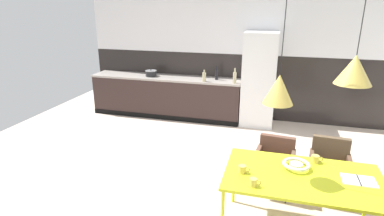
# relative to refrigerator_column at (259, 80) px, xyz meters

# --- Properties ---
(ground_plane) EXTENTS (8.95, 8.95, 0.00)m
(ground_plane) POSITION_rel_refrigerator_column_xyz_m (-0.33, -3.01, -0.94)
(ground_plane) COLOR beige
(back_wall_splashback_dark) EXTENTS (6.89, 0.12, 1.38)m
(back_wall_splashback_dark) POSITION_rel_refrigerator_column_xyz_m (-0.33, 0.36, -0.25)
(back_wall_splashback_dark) COLOR black
(back_wall_splashback_dark) RESTS_ON ground
(back_wall_panel_upper) EXTENTS (6.89, 0.12, 1.38)m
(back_wall_panel_upper) POSITION_rel_refrigerator_column_xyz_m (-0.33, 0.36, 1.14)
(back_wall_panel_upper) COLOR silver
(back_wall_panel_upper) RESTS_ON back_wall_splashback_dark
(kitchen_counter) EXTENTS (3.30, 0.63, 0.88)m
(kitchen_counter) POSITION_rel_refrigerator_column_xyz_m (-1.98, -0.00, -0.50)
(kitchen_counter) COLOR #332422
(kitchen_counter) RESTS_ON ground
(refrigerator_column) EXTENTS (0.65, 0.60, 1.88)m
(refrigerator_column) POSITION_rel_refrigerator_column_xyz_m (0.00, 0.00, 0.00)
(refrigerator_column) COLOR silver
(refrigerator_column) RESTS_ON ground
(dining_table) EXTENTS (1.57, 0.92, 0.73)m
(dining_table) POSITION_rel_refrigerator_column_xyz_m (0.68, -3.28, -0.26)
(dining_table) COLOR #C7CE1F
(dining_table) RESTS_ON ground
(armchair_by_stool) EXTENTS (0.52, 0.51, 0.76)m
(armchair_by_stool) POSITION_rel_refrigerator_column_xyz_m (1.08, -2.38, -0.45)
(armchair_by_stool) COLOR brown
(armchair_by_stool) RESTS_ON ground
(armchair_corner_seat) EXTENTS (0.53, 0.52, 0.72)m
(armchair_corner_seat) POSITION_rel_refrigerator_column_xyz_m (0.41, -2.43, -0.46)
(armchair_corner_seat) COLOR brown
(armchair_corner_seat) RESTS_ON ground
(fruit_bowl) EXTENTS (0.29, 0.29, 0.07)m
(fruit_bowl) POSITION_rel_refrigerator_column_xyz_m (0.61, -3.14, -0.17)
(fruit_bowl) COLOR silver
(fruit_bowl) RESTS_ON dining_table
(open_book) EXTENTS (0.32, 0.22, 0.02)m
(open_book) POSITION_rel_refrigerator_column_xyz_m (1.20, -3.24, -0.21)
(open_book) COLOR white
(open_book) RESTS_ON dining_table
(mug_tall_blue) EXTENTS (0.11, 0.07, 0.08)m
(mug_tall_blue) POSITION_rel_refrigerator_column_xyz_m (0.21, -3.61, -0.17)
(mug_tall_blue) COLOR gold
(mug_tall_blue) RESTS_ON dining_table
(mug_wide_latte) EXTENTS (0.12, 0.08, 0.08)m
(mug_wide_latte) POSITION_rel_refrigerator_column_xyz_m (0.08, -3.38, -0.17)
(mug_wide_latte) COLOR gold
(mug_wide_latte) RESTS_ON dining_table
(mug_white_ceramic) EXTENTS (0.12, 0.08, 0.08)m
(mug_white_ceramic) POSITION_rel_refrigerator_column_xyz_m (0.82, -2.95, -0.17)
(mug_white_ceramic) COLOR gold
(mug_white_ceramic) RESTS_ON dining_table
(cooking_pot) EXTENTS (0.25, 0.25, 0.15)m
(cooking_pot) POSITION_rel_refrigerator_column_xyz_m (-2.31, -0.04, 0.01)
(cooking_pot) COLOR black
(cooking_pot) RESTS_ON kitchen_counter
(bottle_oil_tall) EXTENTS (0.08, 0.08, 0.24)m
(bottle_oil_tall) POSITION_rel_refrigerator_column_xyz_m (-1.08, -0.22, 0.05)
(bottle_oil_tall) COLOR tan
(bottle_oil_tall) RESTS_ON kitchen_counter
(bottle_vinegar_dark) EXTENTS (0.06, 0.06, 0.28)m
(bottle_vinegar_dark) POSITION_rel_refrigerator_column_xyz_m (-0.87, 0.01, 0.07)
(bottle_vinegar_dark) COLOR black
(bottle_vinegar_dark) RESTS_ON kitchen_counter
(bottle_spice_small) EXTENTS (0.07, 0.07, 0.30)m
(bottle_spice_small) POSITION_rel_refrigerator_column_xyz_m (-0.46, -0.20, 0.07)
(bottle_spice_small) COLOR tan
(bottle_spice_small) RESTS_ON kitchen_counter
(pendant_lamp_over_table_near) EXTENTS (0.29, 0.29, 1.23)m
(pendant_lamp_over_table_near) POSITION_rel_refrigerator_column_xyz_m (0.37, -3.33, 0.69)
(pendant_lamp_over_table_near) COLOR black
(pendant_lamp_over_table_far) EXTENTS (0.32, 0.32, 1.02)m
(pendant_lamp_over_table_far) POSITION_rel_refrigerator_column_xyz_m (0.99, -3.27, 0.89)
(pendant_lamp_over_table_far) COLOR black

